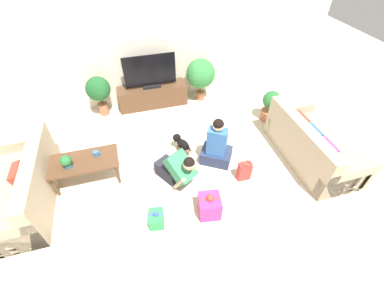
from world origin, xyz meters
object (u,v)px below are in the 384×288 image
gift_bag_a (244,171)px  sofa_right (311,146)px  potted_plant_back_right (201,74)px  gift_box_b (209,206)px  tabletop_plant (66,162)px  person_kneeling (177,169)px  mug (96,154)px  tv_console (153,96)px  person_sitting (217,147)px  potted_plant_corner_right (270,105)px  coffee_table (84,163)px  sofa_left (21,189)px  potted_plant_back_left (99,91)px  dog (181,143)px  gift_box_a (156,219)px  tv (150,73)px

gift_bag_a → sofa_right: bearing=5.8°
potted_plant_back_right → gift_bag_a: (-0.01, -2.53, -0.46)m
gift_box_b → tabletop_plant: bearing=150.7°
sofa_right → person_kneeling: size_ratio=2.25×
gift_bag_a → mug: size_ratio=3.17×
potted_plant_back_right → gift_bag_a: potted_plant_back_right is taller
potted_plant_back_right → tabletop_plant: potted_plant_back_right is taller
tv_console → person_sitting: person_sitting is taller
person_kneeling → tabletop_plant: 1.68m
potted_plant_corner_right → mug: potted_plant_corner_right is taller
coffee_table → person_kneeling: 1.49m
sofa_left → person_kneeling: 2.36m
potted_plant_back_left → mug: (-0.09, -1.78, -0.09)m
tv_console → potted_plant_back_left: size_ratio=1.72×
tabletop_plant → potted_plant_back_left: bearing=75.1°
sofa_left → gift_bag_a: size_ratio=4.71×
gift_box_b → dog: bearing=93.2°
gift_box_a → gift_bag_a: bearing=15.7°
sofa_left → gift_box_b: bearing=69.8°
dog → gift_box_b: gift_box_b is taller
sofa_right → potted_plant_back_left: bearing=55.8°
potted_plant_corner_right → gift_bag_a: bearing=-130.6°
potted_plant_back_left → dog: (1.35, -1.61, -0.38)m
coffee_table → mug: (0.21, 0.06, 0.10)m
gift_bag_a → tv_console: bearing=113.0°
tabletop_plant → gift_box_a: bearing=-42.3°
dog → gift_bag_a: gift_bag_a is taller
person_sitting → tabletop_plant: size_ratio=4.35×
sofa_right → tv: tv is taller
potted_plant_back_right → gift_box_b: bearing=-104.6°
tabletop_plant → sofa_right: bearing=-6.8°
potted_plant_corner_right → gift_box_a: (-2.74, -1.82, -0.24)m
sofa_left → tv_console: sofa_left is taller
sofa_left → potted_plant_back_right: (3.44, 2.02, 0.35)m
mug → gift_box_a: bearing=-58.3°
potted_plant_back_left → gift_bag_a: potted_plant_back_left is taller
tv → person_kneeling: tv is taller
gift_box_a → tabletop_plant: (-1.15, 1.05, 0.45)m
sofa_left → potted_plant_back_right: 4.01m
tv → gift_bag_a: tv is taller
sofa_right → tv_console: bearing=44.7°
potted_plant_back_right → tabletop_plant: bearing=-144.9°
person_sitting → mug: size_ratio=8.08×
mug → tv: bearing=56.8°
sofa_right → mug: size_ratio=14.94×
potted_plant_back_right → dog: size_ratio=2.13×
sofa_left → person_sitting: (3.11, 0.00, 0.07)m
potted_plant_back_right → gift_box_a: potted_plant_back_right is taller
tv → gift_box_b: size_ratio=2.57×
tv → mug: bearing=-123.2°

